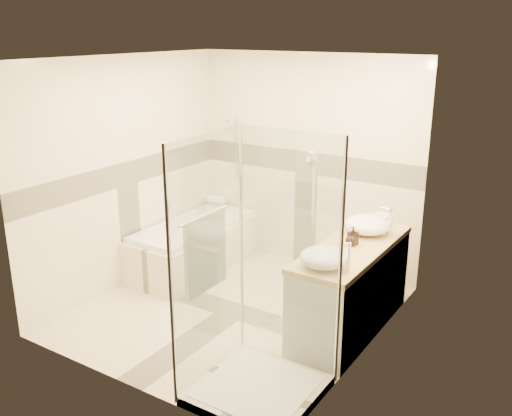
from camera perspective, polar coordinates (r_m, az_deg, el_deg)
The scene contains 12 objects.
room at distance 5.42m, azimuth -1.75°, elevation 1.53°, with size 2.82×3.02×2.52m.
bathtub at distance 6.82m, azimuth -6.17°, elevation -3.53°, with size 0.75×1.70×0.56m.
vanity at distance 5.47m, azimuth 9.45°, elevation -7.88°, with size 0.58×1.62×0.85m.
shower_enclosure at distance 4.56m, azimuth -0.53°, elevation -12.07°, with size 0.96×0.93×2.04m.
vessel_sink_near at distance 5.62m, azimuth 11.09°, elevation -1.63°, with size 0.44×0.44×0.18m, color white.
vessel_sink_far at distance 4.79m, azimuth 6.77°, elevation -4.94°, with size 0.41×0.41×0.16m, color white.
faucet_near at distance 5.52m, azimuth 13.21°, elevation -1.18°, with size 0.12×0.03×0.30m.
faucet_far at distance 4.68m, azimuth 9.18°, elevation -4.67°, with size 0.11×0.03×0.26m.
amenity_bottle_a at distance 5.31m, azimuth 9.68°, elevation -2.73°, with size 0.08×0.08×0.17m, color black.
amenity_bottle_b at distance 5.28m, azimuth 9.49°, elevation -3.04°, with size 0.11×0.11×0.14m, color black.
folded_towels at distance 5.91m, azimuth 12.22°, elevation -1.16°, with size 0.17×0.28×0.09m, color white.
rolled_towel at distance 7.42m, azimuth -4.03°, elevation 0.81°, with size 0.11×0.11×0.24m, color white.
Camera 1 is at (3.00, -4.28, 2.77)m, focal length 40.00 mm.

